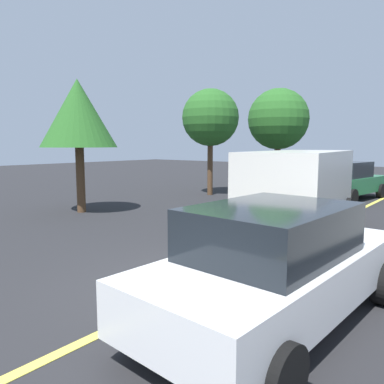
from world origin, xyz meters
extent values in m
plane|color=#262628|center=(0.00, 0.00, 0.00)|extent=(80.00, 80.00, 0.00)
cube|color=#E0D14C|center=(3.00, 0.00, 0.01)|extent=(28.00, 0.16, 0.01)
cube|color=silver|center=(5.43, 0.44, 1.29)|extent=(5.44, 2.75, 1.82)
cube|color=black|center=(3.37, 0.13, 1.69)|extent=(0.43, 1.84, 0.80)
cylinder|color=black|center=(3.83, -0.81, 0.38)|extent=(0.79, 0.37, 0.76)
cylinder|color=black|center=(3.53, 1.17, 0.38)|extent=(0.79, 0.37, 0.76)
cylinder|color=black|center=(7.33, -0.28, 0.38)|extent=(0.79, 0.37, 0.76)
cylinder|color=black|center=(7.03, 1.69, 0.38)|extent=(0.79, 0.37, 0.76)
cube|color=#236B3D|center=(12.47, 1.25, 0.65)|extent=(4.47, 2.42, 0.66)
cube|color=black|center=(12.26, 1.28, 1.32)|extent=(2.25, 1.89, 0.66)
cylinder|color=black|center=(14.04, 1.95, 0.32)|extent=(0.66, 0.31, 0.64)
cylinder|color=black|center=(13.77, 0.14, 0.32)|extent=(0.66, 0.31, 0.64)
cylinder|color=black|center=(11.17, 2.36, 0.32)|extent=(0.66, 0.31, 0.64)
cylinder|color=black|center=(10.91, 0.55, 0.32)|extent=(0.66, 0.31, 0.64)
cube|color=white|center=(0.00, -1.57, 0.64)|extent=(4.60, 2.05, 0.64)
cube|color=black|center=(-0.23, -1.56, 1.29)|extent=(2.25, 1.70, 0.64)
cylinder|color=black|center=(1.58, -0.76, 0.32)|extent=(0.65, 0.26, 0.64)
cylinder|color=black|center=(1.48, -2.55, 0.32)|extent=(0.65, 0.26, 0.64)
cylinder|color=black|center=(-1.48, -0.59, 0.32)|extent=(0.65, 0.26, 0.64)
cylinder|color=black|center=(-1.58, -2.38, 0.32)|extent=(0.65, 0.26, 0.64)
cylinder|color=#513823|center=(3.24, 7.57, 1.14)|extent=(0.30, 0.30, 2.28)
cone|color=#286023|center=(3.24, 7.57, 3.45)|extent=(2.62, 2.62, 2.33)
cylinder|color=#513823|center=(14.61, 5.64, 1.43)|extent=(0.33, 0.33, 2.86)
sphere|color=#286023|center=(14.61, 5.64, 3.77)|extent=(3.30, 3.30, 3.30)
cylinder|color=#513823|center=(9.86, 6.77, 1.45)|extent=(0.25, 0.25, 2.90)
sphere|color=#286023|center=(9.86, 6.77, 3.63)|extent=(2.65, 2.65, 2.65)
camera|label=1|loc=(-4.50, -3.69, 2.37)|focal=35.02mm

